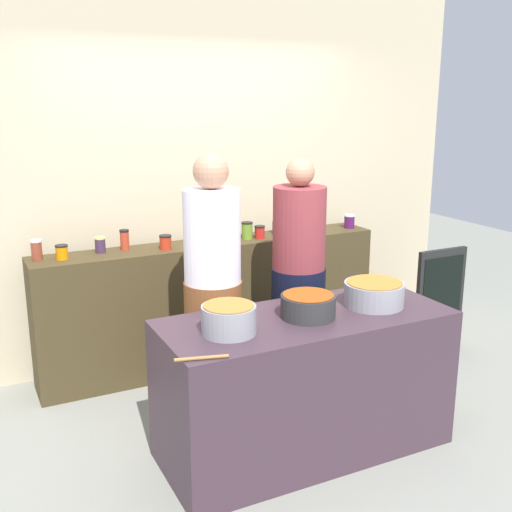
# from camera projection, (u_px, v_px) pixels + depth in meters

# --- Properties ---
(ground) EXTENTS (12.00, 12.00, 0.00)m
(ground) POSITION_uv_depth(u_px,v_px,m) (280.00, 425.00, 4.03)
(ground) COLOR gray
(storefront_wall) EXTENTS (4.80, 0.12, 3.00)m
(storefront_wall) POSITION_uv_depth(u_px,v_px,m) (194.00, 169.00, 4.91)
(storefront_wall) COLOR #C0B08E
(storefront_wall) RESTS_ON ground
(display_shelf) EXTENTS (2.70, 0.36, 0.98)m
(display_shelf) POSITION_uv_depth(u_px,v_px,m) (213.00, 304.00, 4.86)
(display_shelf) COLOR #3F331D
(display_shelf) RESTS_ON ground
(prep_table) EXTENTS (1.70, 0.70, 0.85)m
(prep_table) POSITION_uv_depth(u_px,v_px,m) (305.00, 384.00, 3.67)
(prep_table) COLOR #3C2A35
(prep_table) RESTS_ON ground
(preserve_jar_0) EXTENTS (0.08, 0.08, 0.14)m
(preserve_jar_0) POSITION_uv_depth(u_px,v_px,m) (37.00, 250.00, 4.22)
(preserve_jar_0) COLOR brown
(preserve_jar_0) RESTS_ON display_shelf
(preserve_jar_1) EXTENTS (0.09, 0.09, 0.10)m
(preserve_jar_1) POSITION_uv_depth(u_px,v_px,m) (62.00, 252.00, 4.24)
(preserve_jar_1) COLOR orange
(preserve_jar_1) RESTS_ON display_shelf
(preserve_jar_2) EXTENTS (0.08, 0.08, 0.11)m
(preserve_jar_2) POSITION_uv_depth(u_px,v_px,m) (100.00, 245.00, 4.42)
(preserve_jar_2) COLOR #3E2843
(preserve_jar_2) RESTS_ON display_shelf
(preserve_jar_3) EXTENTS (0.07, 0.07, 0.15)m
(preserve_jar_3) POSITION_uv_depth(u_px,v_px,m) (125.00, 240.00, 4.49)
(preserve_jar_3) COLOR #AC3823
(preserve_jar_3) RESTS_ON display_shelf
(preserve_jar_4) EXTENTS (0.09, 0.09, 0.11)m
(preserve_jar_4) POSITION_uv_depth(u_px,v_px,m) (165.00, 242.00, 4.51)
(preserve_jar_4) COLOR #B02F19
(preserve_jar_4) RESTS_ON display_shelf
(preserve_jar_5) EXTENTS (0.08, 0.08, 0.12)m
(preserve_jar_5) POSITION_uv_depth(u_px,v_px,m) (225.00, 232.00, 4.82)
(preserve_jar_5) COLOR #CE6A0F
(preserve_jar_5) RESTS_ON display_shelf
(preserve_jar_6) EXTENTS (0.09, 0.09, 0.13)m
(preserve_jar_6) POSITION_uv_depth(u_px,v_px,m) (247.00, 230.00, 4.83)
(preserve_jar_6) COLOR olive
(preserve_jar_6) RESTS_ON display_shelf
(preserve_jar_7) EXTENTS (0.08, 0.08, 0.10)m
(preserve_jar_7) POSITION_uv_depth(u_px,v_px,m) (260.00, 232.00, 4.86)
(preserve_jar_7) COLOR #B4211C
(preserve_jar_7) RESTS_ON display_shelf
(preserve_jar_8) EXTENTS (0.08, 0.08, 0.11)m
(preserve_jar_8) POSITION_uv_depth(u_px,v_px,m) (277.00, 226.00, 5.03)
(preserve_jar_8) COLOR #492B51
(preserve_jar_8) RESTS_ON display_shelf
(preserve_jar_9) EXTENTS (0.09, 0.09, 0.11)m
(preserve_jar_9) POSITION_uv_depth(u_px,v_px,m) (349.00, 221.00, 5.24)
(preserve_jar_9) COLOR #49164E
(preserve_jar_9) RESTS_ON display_shelf
(cooking_pot_left) EXTENTS (0.29, 0.29, 0.16)m
(cooking_pot_left) POSITION_uv_depth(u_px,v_px,m) (229.00, 319.00, 3.29)
(cooking_pot_left) COLOR gray
(cooking_pot_left) RESTS_ON prep_table
(cooking_pot_center) EXTENTS (0.31, 0.31, 0.14)m
(cooking_pot_center) POSITION_uv_depth(u_px,v_px,m) (309.00, 306.00, 3.54)
(cooking_pot_center) COLOR #2D2D2D
(cooking_pot_center) RESTS_ON prep_table
(cooking_pot_right) EXTENTS (0.36, 0.36, 0.15)m
(cooking_pot_right) POSITION_uv_depth(u_px,v_px,m) (374.00, 294.00, 3.73)
(cooking_pot_right) COLOR gray
(cooking_pot_right) RESTS_ON prep_table
(wooden_spoon) EXTENTS (0.26, 0.09, 0.02)m
(wooden_spoon) POSITION_uv_depth(u_px,v_px,m) (202.00, 358.00, 2.97)
(wooden_spoon) COLOR #9E703D
(wooden_spoon) RESTS_ON prep_table
(cook_with_tongs) EXTENTS (0.37, 0.37, 1.74)m
(cook_with_tongs) POSITION_uv_depth(u_px,v_px,m) (213.00, 305.00, 3.92)
(cook_with_tongs) COLOR brown
(cook_with_tongs) RESTS_ON ground
(cook_in_cap) EXTENTS (0.38, 0.38, 1.67)m
(cook_in_cap) POSITION_uv_depth(u_px,v_px,m) (298.00, 291.00, 4.32)
(cook_in_cap) COLOR black
(cook_in_cap) RESTS_ON ground
(chalkboard_sign) EXTENTS (0.48, 0.05, 0.86)m
(chalkboard_sign) POSITION_uv_depth(u_px,v_px,m) (440.00, 300.00, 5.12)
(chalkboard_sign) COLOR black
(chalkboard_sign) RESTS_ON ground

